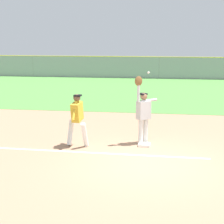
{
  "coord_description": "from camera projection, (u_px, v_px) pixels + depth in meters",
  "views": [
    {
      "loc": [
        0.4,
        -9.9,
        3.57
      ],
      "look_at": [
        -1.28,
        2.02,
        1.05
      ],
      "focal_mm": 59.25,
      "sensor_mm": 36.0,
      "label": 1
    }
  ],
  "objects": [
    {
      "name": "outfield_fence",
      "position": [
        159.0,
        68.0,
        30.53
      ],
      "size": [
        43.56,
        0.08,
        1.83
      ],
      "color": "#93999E",
      "rests_on": "ground_plane"
    },
    {
      "name": "runner",
      "position": [
        77.0,
        116.0,
        11.87
      ],
      "size": [
        0.74,
        0.85,
        1.72
      ],
      "rotation": [
        0.0,
        0.0,
        -0.14
      ],
      "color": "white",
      "rests_on": "ground_plane"
    },
    {
      "name": "first_base",
      "position": [
        144.0,
        145.0,
        12.1
      ],
      "size": [
        0.39,
        0.39,
        0.08
      ],
      "primitive_type": "cube",
      "rotation": [
        0.0,
        0.0,
        -0.02
      ],
      "color": "white",
      "rests_on": "ground_plane"
    },
    {
      "name": "parked_car_red",
      "position": [
        143.0,
        67.0,
        34.3
      ],
      "size": [
        4.59,
        2.5,
        1.25
      ],
      "rotation": [
        0.0,
        0.0,
        -0.11
      ],
      "color": "#B21E1E",
      "rests_on": "ground_plane"
    },
    {
      "name": "parked_car_black",
      "position": [
        84.0,
        66.0,
        35.14
      ],
      "size": [
        4.52,
        2.37,
        1.25
      ],
      "rotation": [
        0.0,
        0.0,
        0.07
      ],
      "color": "black",
      "rests_on": "ground_plane"
    },
    {
      "name": "baseball",
      "position": [
        148.0,
        73.0,
        11.84
      ],
      "size": [
        0.07,
        0.07,
        0.07
      ],
      "primitive_type": "sphere",
      "color": "white"
    },
    {
      "name": "outfield_grass",
      "position": [
        157.0,
        91.0,
        23.89
      ],
      "size": [
        43.48,
        14.07,
        0.01
      ],
      "primitive_type": "cube",
      "color": "#549342",
      "rests_on": "ground_plane"
    },
    {
      "name": "parked_car_tan",
      "position": [
        209.0,
        67.0,
        33.66
      ],
      "size": [
        4.5,
        2.32,
        1.25
      ],
      "rotation": [
        0.0,
        0.0,
        -0.06
      ],
      "color": "tan",
      "rests_on": "ground_plane"
    },
    {
      "name": "ground_plane",
      "position": [
        147.0,
        164.0,
        10.38
      ],
      "size": [
        68.94,
        68.94,
        0.0
      ],
      "primitive_type": "plane",
      "color": "tan"
    },
    {
      "name": "fielder",
      "position": [
        143.0,
        111.0,
        12.12
      ],
      "size": [
        0.75,
        0.66,
        2.28
      ],
      "rotation": [
        0.0,
        0.0,
        2.27
      ],
      "color": "silver",
      "rests_on": "ground_plane"
    },
    {
      "name": "chalk_foul_line",
      "position": [
        17.0,
        149.0,
        11.78
      ],
      "size": [
        12.0,
        0.37,
        0.01
      ],
      "primitive_type": "cube",
      "rotation": [
        0.0,
        0.0,
        -0.02
      ],
      "color": "white",
      "rests_on": "ground_plane"
    }
  ]
}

